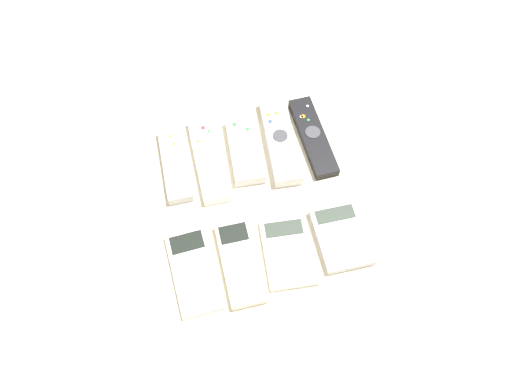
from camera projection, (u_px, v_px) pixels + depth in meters
ground_plane at (259, 206)px, 0.94m from camera, size 3.00×3.00×0.00m
remote_0 at (175, 164)px, 0.97m from camera, size 0.05×0.17×0.02m
remote_1 at (209, 158)px, 0.98m from camera, size 0.06×0.20×0.02m
remote_2 at (245, 149)px, 0.99m from camera, size 0.07×0.16×0.03m
remote_3 at (280, 140)px, 1.00m from camera, size 0.07×0.21×0.03m
remote_4 at (313, 137)px, 1.00m from camera, size 0.06×0.19×0.02m
calculator_0 at (194, 271)px, 0.87m from camera, size 0.08×0.16×0.01m
calculator_1 at (240, 263)px, 0.87m from camera, size 0.06×0.16×0.02m
calculator_2 at (288, 252)px, 0.89m from camera, size 0.09×0.14×0.01m
calculator_3 at (341, 237)px, 0.90m from camera, size 0.09×0.12×0.02m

